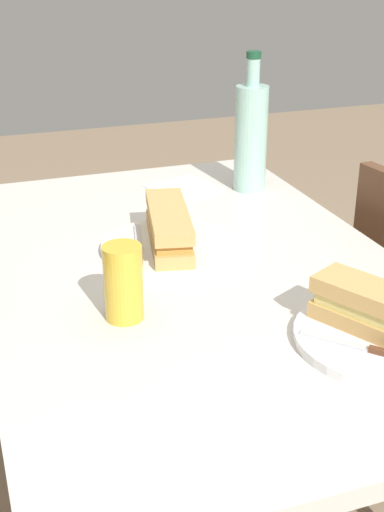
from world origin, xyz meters
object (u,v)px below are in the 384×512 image
object	(u,v)px
plate_near	(382,338)
beer_glass	(123,283)
dining_table	(192,326)
knife_far	(139,246)
baguette_sandwich_far	(169,226)
water_bottle	(251,136)
plate_far	(169,247)
knife_near	(370,349)

from	to	relation	value
plate_near	beer_glass	xyz separation A→B (m)	(0.20, 0.34, 0.05)
dining_table	knife_far	bearing A→B (deg)	43.77
baguette_sandwich_far	water_bottle	bearing A→B (deg)	-46.25
baguette_sandwich_far	beer_glass	bearing A→B (deg)	146.86
plate_far	beer_glass	distance (m)	0.27
plate_near	knife_near	distance (m)	0.06
dining_table	beer_glass	distance (m)	0.28
knife_near	knife_far	distance (m)	0.50
dining_table	water_bottle	world-z (taller)	water_bottle
plate_far	knife_far	world-z (taller)	knife_far
dining_table	knife_near	bearing A→B (deg)	-160.55
baguette_sandwich_far	knife_far	size ratio (longest dim) A/B	1.40
knife_near	baguette_sandwich_far	xyz separation A→B (m)	(0.45, 0.15, 0.03)
water_bottle	beer_glass	bearing A→B (deg)	138.97
dining_table	plate_far	size ratio (longest dim) A/B	4.53
plate_far	water_bottle	size ratio (longest dim) A/B	0.82
plate_far	knife_far	size ratio (longest dim) A/B	1.45
baguette_sandwich_far	dining_table	bearing A→B (deg)	-167.33
beer_glass	knife_far	bearing A→B (deg)	-20.81
knife_near	knife_far	world-z (taller)	same
plate_near	knife_near	size ratio (longest dim) A/B	1.81
water_bottle	beer_glass	world-z (taller)	water_bottle
knife_far	water_bottle	bearing A→B (deg)	-51.72
plate_far	baguette_sandwich_far	world-z (taller)	baguette_sandwich_far
dining_table	knife_far	distance (m)	0.18
plate_near	baguette_sandwich_far	size ratio (longest dim) A/B	1.04
water_bottle	knife_near	bearing A→B (deg)	169.33
knife_far	water_bottle	size ratio (longest dim) A/B	0.56
plate_far	knife_far	bearing A→B (deg)	88.79
plate_near	plate_far	world-z (taller)	same
plate_near	knife_far	xyz separation A→B (m)	(0.42, 0.25, 0.01)
water_bottle	beer_glass	distance (m)	0.66
dining_table	plate_near	size ratio (longest dim) A/B	4.53
dining_table	plate_far	world-z (taller)	plate_far
dining_table	plate_near	bearing A→B (deg)	-152.51
plate_far	beer_glass	size ratio (longest dim) A/B	2.12
plate_near	knife_far	world-z (taller)	knife_far
dining_table	beer_glass	size ratio (longest dim) A/B	9.60
plate_near	water_bottle	distance (m)	0.70
dining_table	plate_near	world-z (taller)	plate_near
plate_far	baguette_sandwich_far	distance (m)	0.04
dining_table	baguette_sandwich_far	bearing A→B (deg)	12.67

